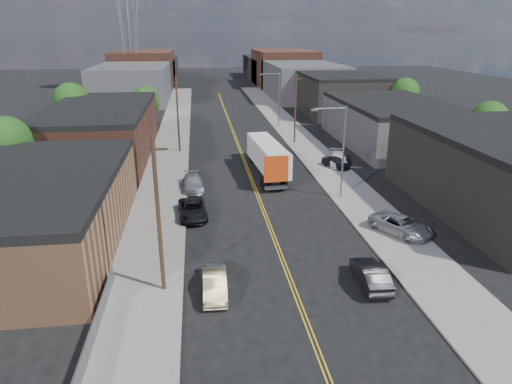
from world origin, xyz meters
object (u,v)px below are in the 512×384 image
object	(u,v)px
car_left_a	(214,278)
car_right_oncoming	(371,274)
car_right_lot_c	(336,162)
car_left_c	(193,210)
car_left_b	(215,285)
car_right_lot_b	(338,158)
car_right_lot_a	(401,225)
car_left_d	(193,183)
semi_truck	(266,154)

from	to	relation	value
car_left_a	car_right_oncoming	world-z (taller)	car_right_oncoming
car_right_lot_c	car_left_c	bearing A→B (deg)	-169.01
car_left_a	car_right_lot_c	size ratio (longest dim) A/B	1.04
car_right_lot_c	car_left_b	bearing A→B (deg)	-147.48
car_right_lot_b	car_left_c	bearing A→B (deg)	-128.67
car_left_a	car_left_b	bearing A→B (deg)	-91.52
car_right_oncoming	car_right_lot_c	size ratio (longest dim) A/B	1.19
car_left_c	car_right_lot_a	distance (m)	17.55
car_right_lot_b	car_right_lot_c	distance (m)	1.41
car_left_d	car_right_lot_c	size ratio (longest dim) A/B	1.26
semi_truck	car_right_lot_a	distance (m)	20.26
car_left_c	car_right_lot_c	distance (m)	21.17
semi_truck	car_left_b	distance (m)	26.31
car_right_lot_a	semi_truck	bearing A→B (deg)	84.30
car_right_oncoming	car_right_lot_a	size ratio (longest dim) A/B	0.88
semi_truck	car_left_b	world-z (taller)	semi_truck
car_right_oncoming	car_right_lot_b	size ratio (longest dim) A/B	0.91
semi_truck	car_left_c	size ratio (longest dim) A/B	2.87
car_right_lot_a	car_right_lot_c	world-z (taller)	car_right_lot_a
car_right_lot_b	car_left_d	bearing A→B (deg)	-146.87
semi_truck	car_left_d	bearing A→B (deg)	-153.03
car_left_c	car_left_d	bearing A→B (deg)	85.75
car_left_d	car_right_lot_c	bearing A→B (deg)	13.80
car_left_b	car_right_lot_c	bearing A→B (deg)	60.09
car_right_lot_c	car_right_lot_a	bearing A→B (deg)	-117.25
car_left_b	car_right_lot_b	distance (m)	31.26
semi_truck	car_right_lot_b	xyz separation A→B (m)	(9.06, 1.52, -1.29)
semi_truck	car_right_lot_c	size ratio (longest dim) A/B	3.83
semi_truck	car_left_c	distance (m)	15.20
car_left_c	semi_truck	bearing A→B (deg)	52.28
car_right_lot_c	car_left_a	bearing A→B (deg)	-148.35
car_left_c	car_left_d	size ratio (longest dim) A/B	1.06
car_right_lot_b	car_right_lot_c	bearing A→B (deg)	-101.76
car_left_d	car_right_lot_b	size ratio (longest dim) A/B	0.96
car_left_d	car_right_lot_b	distance (m)	18.63
semi_truck	car_right_lot_a	xyz separation A→B (m)	(8.20, -18.48, -1.30)
car_left_d	car_right_oncoming	distance (m)	23.33
car_left_b	car_left_d	xyz separation A→B (m)	(-1.40, 20.21, 0.02)
semi_truck	car_right_oncoming	size ratio (longest dim) A/B	3.22
semi_truck	car_right_lot_c	distance (m)	8.60
car_left_d	car_right_oncoming	size ratio (longest dim) A/B	1.06
car_left_c	car_left_d	world-z (taller)	car_left_c
car_left_b	car_right_lot_a	distance (m)	16.62
semi_truck	car_right_lot_b	world-z (taller)	semi_truck
car_right_lot_a	car_right_lot_b	size ratio (longest dim) A/B	1.03
car_left_a	car_right_lot_a	world-z (taller)	car_right_lot_a
car_right_lot_a	car_right_lot_c	size ratio (longest dim) A/B	1.35
semi_truck	car_left_c	bearing A→B (deg)	-128.05
car_left_c	car_right_lot_a	xyz separation A→B (m)	(16.54, -5.86, 0.16)
semi_truck	car_right_lot_a	bearing A→B (deg)	-70.66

